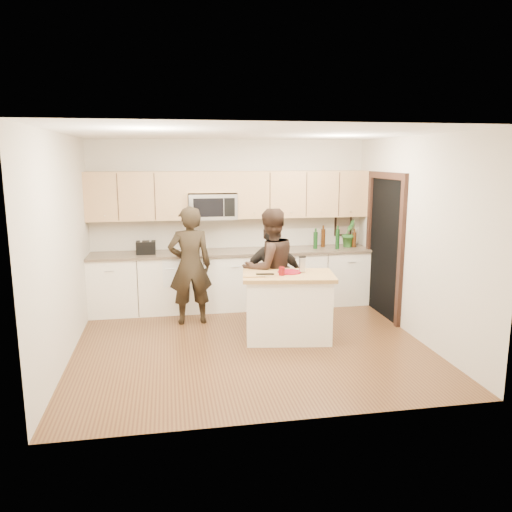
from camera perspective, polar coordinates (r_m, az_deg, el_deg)
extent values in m
plane|color=brown|center=(6.67, -0.66, -10.00)|extent=(4.50, 4.50, 0.00)
cube|color=beige|center=(8.27, -2.96, 3.78)|extent=(4.50, 0.02, 2.70)
cube|color=beige|center=(4.39, 3.60, -2.76)|extent=(4.50, 0.02, 2.70)
cube|color=beige|center=(6.35, -21.16, 0.83)|extent=(0.02, 4.00, 2.70)
cube|color=beige|center=(7.03, 17.74, 1.98)|extent=(0.02, 4.00, 2.70)
cube|color=white|center=(6.23, -0.71, 13.86)|extent=(4.50, 4.00, 0.02)
cube|color=white|center=(8.13, -2.62, -2.80)|extent=(4.50, 0.62, 0.90)
cube|color=#77624F|center=(8.02, -2.64, 0.45)|extent=(4.50, 0.66, 0.04)
cube|color=tan|center=(8.00, -13.45, 6.68)|extent=(1.55, 0.33, 0.75)
cube|color=tan|center=(8.28, 5.24, 7.07)|extent=(2.17, 0.33, 0.75)
cube|color=tan|center=(8.01, -5.08, 8.44)|extent=(0.78, 0.33, 0.33)
cube|color=silver|center=(8.00, -5.01, 5.67)|extent=(0.76, 0.40, 0.40)
cube|color=black|center=(7.79, -5.47, 5.52)|extent=(0.47, 0.01, 0.29)
cube|color=black|center=(7.83, -3.04, 5.58)|extent=(0.17, 0.01, 0.29)
cube|color=black|center=(7.87, 14.51, 0.86)|extent=(0.02, 1.05, 2.10)
cube|color=black|center=(7.35, 16.22, 0.07)|extent=(0.06, 0.10, 2.10)
cube|color=black|center=(8.38, 12.77, 1.55)|extent=(0.06, 0.10, 2.10)
cube|color=black|center=(7.75, 14.78, 8.89)|extent=(0.06, 1.25, 0.10)
cube|color=black|center=(8.72, 9.91, 3.55)|extent=(0.30, 0.03, 0.38)
cube|color=tan|center=(8.70, 9.94, 3.53)|extent=(0.24, 0.00, 0.32)
cube|color=white|center=(7.70, -9.36, -1.81)|extent=(0.34, 0.01, 0.48)
cube|color=white|center=(7.94, -9.44, 0.31)|extent=(0.34, 0.60, 0.01)
cube|color=white|center=(6.72, 3.66, -6.01)|extent=(1.19, 0.80, 0.85)
cube|color=#B18A49|center=(6.60, 3.71, -2.28)|extent=(1.29, 0.87, 0.05)
cylinder|color=maroon|center=(6.68, 3.84, -1.83)|extent=(0.32, 0.32, 0.02)
cube|color=silver|center=(6.66, 5.31, -0.98)|extent=(0.07, 0.05, 0.19)
cube|color=black|center=(6.64, 5.33, -0.09)|extent=(0.08, 0.05, 0.02)
cylinder|color=maroon|center=(6.51, 2.96, -1.75)|extent=(0.08, 0.08, 0.11)
cube|color=#B18A49|center=(6.47, -0.25, -2.23)|extent=(0.31, 0.24, 0.02)
cube|color=black|center=(6.47, 1.05, -2.08)|extent=(0.24, 0.07, 0.02)
cube|color=silver|center=(6.38, 1.28, -2.31)|extent=(0.20, 0.05, 0.01)
cube|color=black|center=(7.93, -12.46, 0.95)|extent=(0.29, 0.22, 0.20)
cube|color=silver|center=(7.92, -13.00, 1.65)|extent=(0.03, 0.16, 0.00)
cube|color=silver|center=(7.91, -11.99, 1.68)|extent=(0.03, 0.16, 0.00)
cylinder|color=black|center=(8.23, 6.81, 2.00)|extent=(0.07, 0.07, 0.34)
cylinder|color=#3A1E0A|center=(8.42, 7.68, 2.27)|extent=(0.07, 0.07, 0.36)
cylinder|color=#3A1E0A|center=(8.48, 11.16, 2.04)|extent=(0.07, 0.07, 0.31)
cylinder|color=#B2B08C|center=(8.58, 11.16, 2.40)|extent=(0.08, 0.08, 0.39)
cylinder|color=black|center=(8.24, 9.30, 2.10)|extent=(0.06, 0.06, 0.39)
imported|color=#2D6528|center=(8.49, 10.52, 2.57)|extent=(0.32, 0.32, 0.46)
imported|color=black|center=(7.31, -7.54, -1.10)|extent=(0.65, 0.45, 1.73)
imported|color=black|center=(7.10, 1.57, -1.45)|extent=(1.00, 0.88, 1.72)
imported|color=black|center=(7.14, 1.98, -2.36)|extent=(0.91, 0.50, 1.48)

